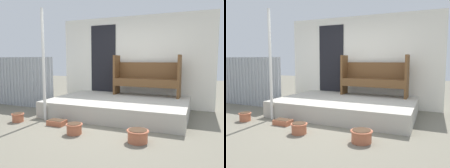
% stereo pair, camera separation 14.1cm
% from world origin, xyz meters
% --- Properties ---
extents(ground_plane, '(24.00, 24.00, 0.00)m').
position_xyz_m(ground_plane, '(0.00, 0.00, 0.00)').
color(ground_plane, '#706B5B').
extents(porch_slab, '(3.31, 2.17, 0.38)m').
position_xyz_m(porch_slab, '(-0.07, 1.09, 0.19)').
color(porch_slab, '#B7B2A5').
rests_on(porch_slab, ground_plane).
extents(house_wall, '(4.51, 0.08, 2.60)m').
position_xyz_m(house_wall, '(-0.11, 2.20, 1.30)').
color(house_wall, white).
rests_on(house_wall, ground_plane).
extents(fence_corrugated, '(2.96, 0.05, 1.43)m').
position_xyz_m(fence_corrugated, '(-3.38, 0.88, 0.71)').
color(fence_corrugated, '#9EA3A8').
rests_on(fence_corrugated, ground_plane).
extents(support_post, '(0.06, 0.06, 2.46)m').
position_xyz_m(support_post, '(-1.42, -0.06, 1.23)').
color(support_post, silver).
rests_on(support_post, ground_plane).
extents(bench, '(1.80, 0.46, 1.10)m').
position_xyz_m(bench, '(0.43, 1.87, 0.92)').
color(bench, brown).
rests_on(bench, porch_slab).
extents(flower_pot_left, '(0.27, 0.27, 0.19)m').
position_xyz_m(flower_pot_left, '(-1.86, -0.42, 0.11)').
color(flower_pot_left, '#B26042').
rests_on(flower_pot_left, ground_plane).
extents(flower_pot_middle, '(0.31, 0.31, 0.20)m').
position_xyz_m(flower_pot_middle, '(-0.30, -0.65, 0.11)').
color(flower_pot_middle, '#B26042').
rests_on(flower_pot_middle, ground_plane).
extents(flower_pot_right, '(0.37, 0.37, 0.21)m').
position_xyz_m(flower_pot_right, '(0.88, -0.60, 0.12)').
color(flower_pot_right, '#B26042').
rests_on(flower_pot_right, ground_plane).
extents(planter_box_rect, '(0.36, 0.24, 0.11)m').
position_xyz_m(planter_box_rect, '(-0.93, -0.30, 0.06)').
color(planter_box_rect, '#B26042').
rests_on(planter_box_rect, ground_plane).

